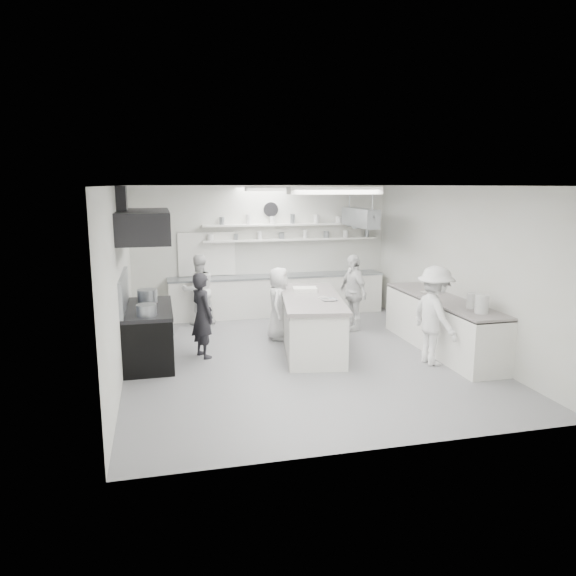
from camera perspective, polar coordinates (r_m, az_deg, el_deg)
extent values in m
cube|color=gray|center=(9.66, 1.29, -7.36)|extent=(6.00, 7.00, 0.02)
cube|color=white|center=(9.17, 1.37, 10.86)|extent=(6.00, 7.00, 0.02)
cube|color=silver|center=(12.68, -2.75, 4.03)|extent=(6.00, 0.04, 3.00)
cube|color=silver|center=(6.05, 9.89, -3.80)|extent=(6.00, 0.04, 3.00)
cube|color=silver|center=(9.01, -17.44, 0.70)|extent=(0.04, 7.00, 3.00)
cube|color=silver|center=(10.47, 17.42, 2.07)|extent=(0.04, 7.00, 3.00)
cube|color=black|center=(9.61, -14.55, -4.94)|extent=(0.80, 1.80, 0.90)
cube|color=black|center=(9.29, -15.11, 6.41)|extent=(0.85, 2.00, 0.50)
cube|color=white|center=(12.61, -1.11, -0.78)|extent=(5.00, 0.60, 0.92)
cube|color=white|center=(12.67, 0.47, 5.18)|extent=(4.20, 0.26, 0.04)
cube|color=white|center=(12.64, 0.47, 6.75)|extent=(4.20, 0.26, 0.04)
cube|color=black|center=(12.49, -8.61, 3.58)|extent=(1.30, 0.04, 1.00)
cylinder|color=white|center=(12.60, -1.85, 8.33)|extent=(0.32, 0.05, 0.32)
cube|color=white|center=(10.33, 15.99, -3.81)|extent=(0.74, 3.30, 0.94)
cube|color=#9499A2|center=(12.10, 7.64, 7.42)|extent=(0.30, 1.60, 0.40)
cube|color=white|center=(7.45, 5.00, 10.26)|extent=(1.30, 0.25, 0.10)
cube|color=white|center=(10.92, -1.11, 10.50)|extent=(1.30, 0.25, 0.10)
cube|color=white|center=(9.98, 2.47, -3.85)|extent=(1.40, 2.72, 0.95)
cylinder|color=#9499A2|center=(9.83, -14.69, -0.98)|extent=(0.35, 0.35, 0.29)
imported|color=#242328|center=(9.58, -9.07, -2.88)|extent=(0.55, 0.65, 1.52)
imported|color=white|center=(11.83, -9.46, -0.19)|extent=(0.85, 0.72, 1.54)
imported|color=white|center=(10.58, -0.99, -1.65)|extent=(0.72, 0.83, 1.43)
imported|color=white|center=(11.32, 6.90, -0.47)|extent=(0.56, 0.99, 1.60)
imported|color=white|center=(9.40, 15.29, -2.86)|extent=(0.73, 1.14, 1.69)
imported|color=#9499A2|center=(9.56, 4.40, -1.38)|extent=(0.29, 0.29, 0.07)
imported|color=white|center=(9.71, 3.79, -1.20)|extent=(0.26, 0.26, 0.06)
imported|color=white|center=(10.63, 14.59, -0.55)|extent=(0.31, 0.31, 0.06)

